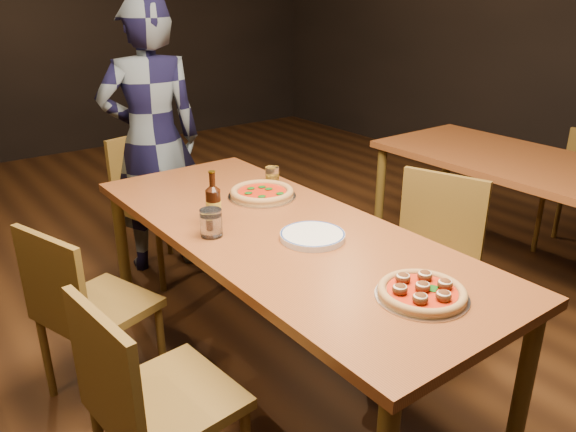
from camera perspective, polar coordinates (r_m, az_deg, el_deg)
ground at (r=2.68m, az=-0.67°, el=-16.14°), size 9.00×9.00×0.00m
table_main at (r=2.32m, az=-0.74°, el=-2.87°), size 0.80×2.00×0.75m
table_right at (r=3.44m, az=24.95°, el=3.46°), size 0.80×2.00×0.75m
chair_main_nw at (r=1.93m, az=-12.10°, el=-17.64°), size 0.44×0.44×0.87m
chair_main_sw at (r=2.51m, az=-18.71°, el=-8.62°), size 0.50×0.50×0.85m
chair_main_e at (r=2.71m, az=13.56°, el=-5.09°), size 0.53×0.53×0.89m
chair_end at (r=3.48m, az=-12.73°, el=1.11°), size 0.51×0.51×0.89m
pizza_meatball at (r=1.84m, az=13.47°, el=-7.48°), size 0.30×0.30×0.05m
pizza_margherita at (r=2.63m, az=-2.66°, el=2.37°), size 0.32×0.32×0.04m
plate_stack at (r=2.19m, az=2.51°, el=-2.05°), size 0.25×0.25×0.02m
beer_bottle at (r=2.32m, az=-7.57°, el=1.02°), size 0.06×0.06×0.22m
water_glass at (r=2.22m, az=-7.82°, el=-0.70°), size 0.09×0.09×0.11m
amber_glass at (r=2.81m, az=-1.61°, el=4.14°), size 0.07×0.07×0.09m
diner at (r=3.48m, az=-13.63°, el=7.49°), size 0.68×0.53×1.63m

